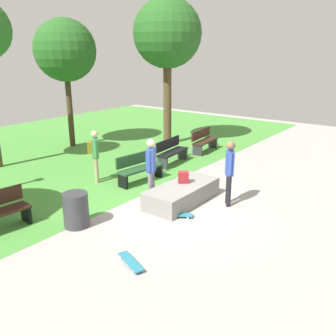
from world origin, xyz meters
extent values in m
plane|color=#9E9993|center=(0.00, 0.00, 0.00)|extent=(28.00, 28.00, 0.00)
cube|color=#478C38|center=(0.00, 7.54, 0.00)|extent=(26.60, 12.92, 0.01)
cube|color=gray|center=(0.14, -0.13, 0.25)|extent=(2.31, 1.02, 0.49)
cube|color=maroon|center=(0.31, -0.04, 0.65)|extent=(0.33, 0.34, 0.32)
cylinder|color=black|center=(0.64, -1.28, 0.43)|extent=(0.12, 0.12, 0.86)
cylinder|color=black|center=(0.82, -1.16, 0.43)|extent=(0.12, 0.12, 0.86)
cube|color=#2D4799|center=(0.73, -1.22, 1.18)|extent=(0.38, 0.34, 0.64)
cylinder|color=#2D4799|center=(0.59, -1.31, 1.20)|extent=(0.09, 0.09, 0.59)
cylinder|color=#2D4799|center=(0.87, -1.12, 1.20)|extent=(0.09, 0.09, 0.59)
sphere|color=brown|center=(0.73, -1.22, 1.65)|extent=(0.23, 0.23, 0.23)
cylinder|color=slate|center=(-0.18, 0.66, 0.42)|extent=(0.12, 0.12, 0.85)
cylinder|color=slate|center=(-0.39, 0.57, 0.42)|extent=(0.12, 0.12, 0.85)
cube|color=#2D4799|center=(-0.29, 0.61, 1.17)|extent=(0.37, 0.31, 0.64)
cylinder|color=#2D4799|center=(-0.13, 0.68, 1.19)|extent=(0.09, 0.09, 0.59)
cylinder|color=#2D4799|center=(-0.44, 0.55, 1.19)|extent=(0.09, 0.09, 0.59)
sphere|color=tan|center=(-0.29, 0.61, 1.63)|extent=(0.23, 0.23, 0.23)
cube|color=teal|center=(-0.73, -0.57, 0.07)|extent=(0.57, 0.80, 0.02)
cylinder|color=silver|center=(-0.94, -0.37, 0.03)|extent=(0.05, 0.06, 0.06)
cylinder|color=silver|center=(-0.80, -0.29, 0.03)|extent=(0.05, 0.06, 0.06)
cylinder|color=silver|center=(-0.66, -0.86, 0.03)|extent=(0.05, 0.06, 0.06)
cylinder|color=silver|center=(-0.52, -0.78, 0.03)|extent=(0.05, 0.06, 0.06)
cube|color=teal|center=(-3.02, -1.12, 0.07)|extent=(0.49, 0.82, 0.02)
cylinder|color=silver|center=(-3.05, -1.41, 0.03)|extent=(0.05, 0.06, 0.06)
cylinder|color=silver|center=(-3.20, -1.35, 0.03)|extent=(0.05, 0.06, 0.06)
cylinder|color=silver|center=(-2.84, -0.89, 0.03)|extent=(0.05, 0.06, 0.06)
cylinder|color=silver|center=(-2.98, -0.83, 0.03)|extent=(0.05, 0.06, 0.06)
cube|color=#331E14|center=(5.11, 2.17, 0.45)|extent=(1.64, 0.61, 0.06)
cube|color=#331E14|center=(5.09, 2.39, 0.73)|extent=(1.60, 0.23, 0.36)
cube|color=#2D2D33|center=(5.84, 2.25, 0.23)|extent=(0.12, 0.40, 0.45)
cube|color=#2D2D33|center=(4.38, 2.10, 0.23)|extent=(0.12, 0.40, 0.45)
cube|color=#1E4223|center=(0.67, 1.83, 0.45)|extent=(1.64, 0.62, 0.06)
cube|color=#1E4223|center=(0.70, 2.05, 0.73)|extent=(1.60, 0.24, 0.36)
cube|color=black|center=(1.40, 1.75, 0.23)|extent=(0.12, 0.40, 0.45)
cube|color=black|center=(-0.06, 1.91, 0.23)|extent=(0.12, 0.40, 0.45)
cube|color=black|center=(-3.15, 2.18, 0.23)|extent=(0.11, 0.40, 0.45)
cube|color=black|center=(2.89, 2.21, 0.45)|extent=(1.64, 0.62, 0.06)
cube|color=black|center=(2.87, 2.43, 0.73)|extent=(1.60, 0.24, 0.36)
cube|color=#2D2D33|center=(3.62, 2.29, 0.23)|extent=(0.12, 0.40, 0.45)
cube|color=#2D2D33|center=(2.16, 2.13, 0.23)|extent=(0.12, 0.40, 0.45)
cylinder|color=#4C3823|center=(5.26, 4.26, 1.92)|extent=(0.35, 0.35, 3.84)
sphere|color=#23561E|center=(5.26, 4.26, 4.69)|extent=(2.85, 2.85, 2.85)
cylinder|color=#42301E|center=(2.43, 7.37, 1.63)|extent=(0.24, 0.24, 3.26)
sphere|color=#23561E|center=(2.43, 7.37, 4.02)|extent=(2.53, 2.53, 2.53)
cylinder|color=#333338|center=(-2.56, 1.03, 0.41)|extent=(0.60, 0.60, 0.83)
cylinder|color=tan|center=(-0.06, 3.07, 0.40)|extent=(0.12, 0.12, 0.80)
cylinder|color=tan|center=(-0.20, 2.90, 0.40)|extent=(0.12, 0.12, 0.80)
cube|color=#3F8C4C|center=(-0.13, 2.99, 1.10)|extent=(0.36, 0.37, 0.60)
cylinder|color=#3F8C4C|center=(-0.02, 3.12, 1.13)|extent=(0.09, 0.09, 0.55)
cylinder|color=#3F8C4C|center=(-0.24, 2.86, 1.13)|extent=(0.09, 0.09, 0.55)
sphere|color=tan|center=(-0.13, 2.99, 1.54)|extent=(0.22, 0.22, 0.22)
cube|color=olive|center=(-0.25, 3.09, 1.13)|extent=(0.29, 0.30, 0.36)
camera|label=1|loc=(-7.51, -5.42, 3.93)|focal=38.99mm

